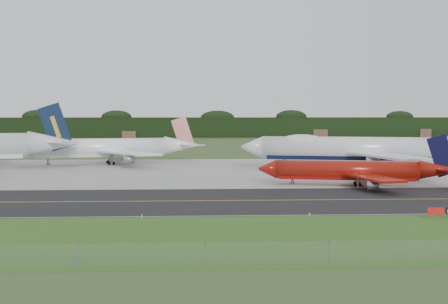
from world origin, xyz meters
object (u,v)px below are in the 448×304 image
jet_star_tail (110,148)px  taxiway_sign (445,211)px  jet_ba_747 (362,149)px  jet_red_737 (357,171)px

jet_star_tail → taxiway_sign: 111.83m
jet_ba_747 → jet_star_tail: bearing=160.9°
jet_red_737 → jet_star_tail: size_ratio=0.76×
jet_red_737 → jet_star_tail: 79.31m
jet_red_737 → taxiway_sign: 39.99m
jet_ba_747 → jet_red_737: (-10.11, -32.67, -2.54)m
jet_ba_747 → jet_star_tail: jet_ba_747 is taller
jet_star_tail → jet_red_737: bearing=-44.6°
jet_red_737 → taxiway_sign: size_ratio=8.06×
taxiway_sign → jet_ba_747: bearing=83.2°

